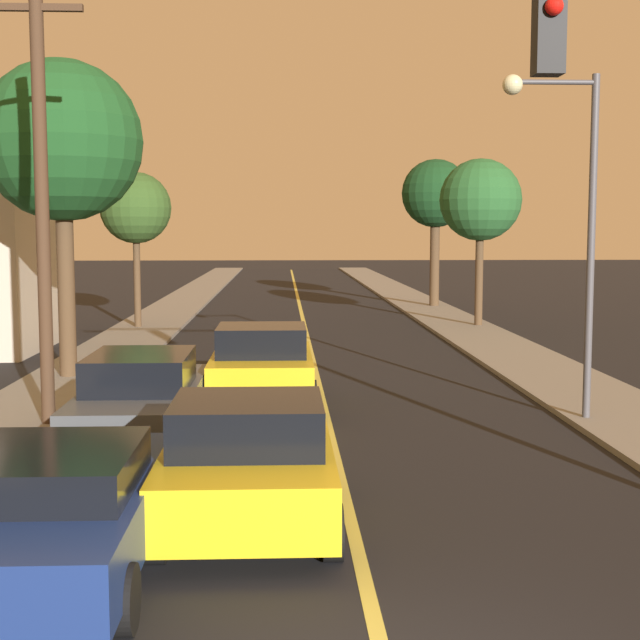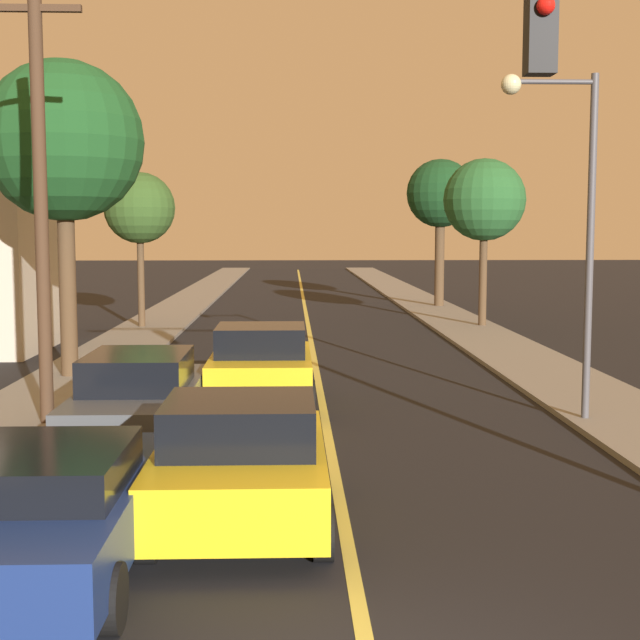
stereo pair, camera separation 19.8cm
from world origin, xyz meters
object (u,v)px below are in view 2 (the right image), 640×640
(car_near_lane_front, at_px, (241,462))
(tree_left_near, at_px, (140,209))
(car_outer_lane_second, at_px, (140,396))
(streetlamp_right, at_px, (567,196))
(car_near_lane_second, at_px, (261,365))
(utility_pole_left, at_px, (40,193))
(car_outer_lane_front, at_px, (44,506))
(tree_left_far, at_px, (64,143))
(tree_right_near, at_px, (440,195))
(tree_right_far, at_px, (484,201))

(car_near_lane_front, height_order, tree_left_near, tree_left_near)
(car_outer_lane_second, relative_size, streetlamp_right, 0.78)
(car_near_lane_front, xyz_separation_m, car_near_lane_second, (-0.00, 7.32, 0.06))
(utility_pole_left, bearing_deg, car_outer_lane_second, -29.05)
(car_outer_lane_front, distance_m, streetlamp_right, 10.82)
(utility_pole_left, relative_size, tree_left_far, 1.06)
(tree_left_far, xyz_separation_m, tree_right_near, (12.05, 19.28, -0.43))
(car_outer_lane_front, relative_size, car_outer_lane_second, 0.94)
(tree_right_far, bearing_deg, car_outer_lane_front, -112.46)
(car_outer_lane_front, height_order, tree_left_near, tree_left_near)
(tree_left_near, bearing_deg, tree_left_far, -89.49)
(tree_left_far, bearing_deg, tree_right_far, 41.63)
(car_outer_lane_second, bearing_deg, tree_left_near, 99.34)
(car_outer_lane_front, distance_m, tree_right_near, 33.08)
(car_outer_lane_second, bearing_deg, utility_pole_left, 150.95)
(car_near_lane_second, xyz_separation_m, tree_right_near, (7.38, 22.64, 4.30))
(car_near_lane_front, distance_m, utility_pole_left, 7.47)
(utility_pole_left, distance_m, tree_left_near, 16.12)
(utility_pole_left, relative_size, tree_right_near, 1.18)
(car_near_lane_second, xyz_separation_m, streetlamp_right, (5.58, -1.81, 3.32))
(streetlamp_right, bearing_deg, tree_left_far, 153.21)
(car_near_lane_front, distance_m, tree_right_near, 31.17)
(tree_left_near, relative_size, tree_left_far, 0.75)
(tree_left_far, bearing_deg, tree_left_near, 90.51)
(car_near_lane_front, distance_m, streetlamp_right, 8.54)
(tree_right_near, bearing_deg, tree_right_far, -88.76)
(car_near_lane_front, bearing_deg, car_outer_lane_second, 113.74)
(car_outer_lane_front, xyz_separation_m, tree_right_near, (9.33, 31.42, 4.42))
(car_outer_lane_second, relative_size, tree_right_near, 0.73)
(tree_left_near, distance_m, tree_left_far, 10.93)
(tree_right_near, height_order, tree_right_far, tree_right_near)
(tree_left_near, xyz_separation_m, tree_left_far, (0.10, -10.86, 1.26))
(car_outer_lane_second, xyz_separation_m, tree_right_far, (9.51, 17.12, 3.84))
(utility_pole_left, relative_size, tree_left_near, 1.43)
(tree_left_far, bearing_deg, car_near_lane_front, -66.40)
(car_near_lane_front, distance_m, tree_right_far, 23.16)
(car_outer_lane_second, relative_size, tree_right_far, 0.81)
(car_near_lane_second, bearing_deg, tree_right_near, 71.95)
(streetlamp_right, height_order, utility_pole_left, utility_pole_left)
(car_near_lane_second, relative_size, tree_right_near, 0.58)
(car_near_lane_front, relative_size, tree_right_far, 0.64)
(streetlamp_right, xyz_separation_m, tree_right_near, (1.80, 24.46, 0.97))
(car_near_lane_second, bearing_deg, tree_left_near, 108.52)
(car_near_lane_second, xyz_separation_m, utility_pole_left, (-3.79, -1.87, 3.35))
(car_outer_lane_front, height_order, tree_left_far, tree_left_far)
(tree_right_far, bearing_deg, streetlamp_right, -97.04)
(utility_pole_left, xyz_separation_m, tree_right_far, (11.35, 16.10, 0.42))
(utility_pole_left, height_order, tree_right_near, utility_pole_left)
(utility_pole_left, height_order, tree_left_near, utility_pole_left)
(tree_right_near, bearing_deg, car_outer_lane_second, -110.07)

